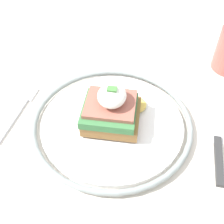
{
  "coord_description": "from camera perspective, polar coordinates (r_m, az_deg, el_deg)",
  "views": [
    {
      "loc": [
        0.02,
        -0.28,
        1.14
      ],
      "look_at": [
        -0.02,
        0.05,
        0.78
      ],
      "focal_mm": 45.0,
      "sensor_mm": 36.0,
      "label": 1
    }
  ],
  "objects": [
    {
      "name": "knife",
      "position": [
        0.52,
        20.65,
        -5.9
      ],
      "size": [
        0.03,
        0.21,
        0.01
      ],
      "color": "#2D2D2D",
      "rests_on": "dining_table"
    },
    {
      "name": "sandwich",
      "position": [
        0.48,
        -0.11,
        0.56
      ],
      "size": [
        0.11,
        0.11,
        0.08
      ],
      "color": "olive",
      "rests_on": "plate"
    },
    {
      "name": "fork",
      "position": [
        0.56,
        -18.38,
        0.28
      ],
      "size": [
        0.03,
        0.15,
        0.0
      ],
      "color": "silver",
      "rests_on": "dining_table"
    },
    {
      "name": "plate",
      "position": [
        0.51,
        0.0,
        -2.11
      ],
      "size": [
        0.29,
        0.29,
        0.02
      ],
      "color": "white",
      "rests_on": "dining_table"
    },
    {
      "name": "dining_table",
      "position": [
        0.57,
        1.55,
        -14.22
      ],
      "size": [
        0.92,
        0.92,
        0.75
      ],
      "color": "beige",
      "rests_on": "ground_plane"
    }
  ]
}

